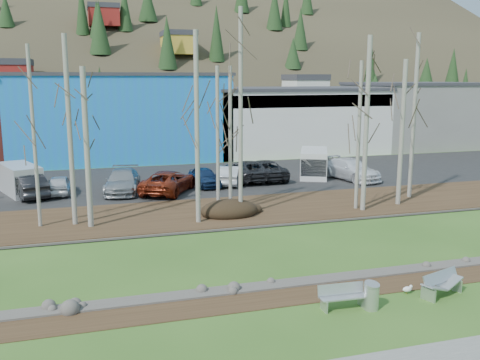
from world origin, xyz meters
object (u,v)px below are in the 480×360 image
object	(u,v)px
car_7	(351,169)
van_grey	(21,180)
litter_bin	(371,297)
car_4	(205,177)
car_6	(247,170)
bench_damaged	(441,284)
car_0	(60,185)
seagull	(408,289)
car_3	(123,181)
van_white	(314,163)
car_5	(230,175)
car_1	(28,185)
bench_intact	(343,297)
car_8	(263,170)
car_2	(168,182)

from	to	relation	value
car_7	van_grey	distance (m)	23.81
litter_bin	car_4	bearing A→B (deg)	92.43
litter_bin	car_6	size ratio (longest dim) A/B	0.16
bench_damaged	car_0	size ratio (longest dim) A/B	0.53
car_7	van_grey	world-z (taller)	van_grey
seagull	car_6	xyz separation A→B (m)	(0.66, 22.14, 0.73)
car_3	car_4	xyz separation A→B (m)	(5.83, 0.45, -0.11)
seagull	van_white	bearing A→B (deg)	73.25
car_5	van_grey	size ratio (longest dim) A/B	0.86
car_7	bench_damaged	bearing A→B (deg)	-122.16
seagull	car_3	world-z (taller)	car_3
litter_bin	car_3	world-z (taller)	car_3
bench_damaged	car_1	world-z (taller)	car_1
car_0	car_6	size ratio (longest dim) A/B	0.69
bench_intact	seagull	world-z (taller)	bench_intact
seagull	car_1	distance (m)	25.52
car_4	car_1	bearing A→B (deg)	174.87
bench_intact	car_1	distance (m)	24.34
seagull	car_0	world-z (taller)	car_0
car_3	car_4	world-z (taller)	car_3
bench_intact	car_4	size ratio (longest dim) A/B	0.44
seagull	car_8	distance (m)	22.24
car_3	car_6	size ratio (longest dim) A/B	0.97
bench_intact	car_6	distance (m)	22.89
bench_damaged	litter_bin	size ratio (longest dim) A/B	2.26
car_8	van_white	xyz separation A→B (m)	(4.23, -0.02, 0.29)
van_white	car_6	bearing A→B (deg)	-155.51
car_0	car_4	size ratio (longest dim) A/B	0.97
litter_bin	car_6	world-z (taller)	car_6
bench_intact	car_1	size ratio (longest dim) A/B	0.37
car_5	car_7	distance (m)	9.42
van_white	seagull	bearing A→B (deg)	-80.95
car_1	car_4	size ratio (longest dim) A/B	1.20
seagull	car_2	size ratio (longest dim) A/B	0.08
bench_intact	car_1	bearing A→B (deg)	121.99
car_0	car_7	world-z (taller)	car_7
seagull	van_grey	xyz separation A→B (m)	(-15.35, 21.87, 0.94)
litter_bin	car_2	xyz separation A→B (m)	(-3.78, 20.28, 0.46)
bench_intact	car_8	distance (m)	23.12
car_5	car_7	world-z (taller)	car_7
car_7	car_0	bearing A→B (deg)	164.93
car_4	van_grey	bearing A→B (deg)	169.81
car_6	litter_bin	bearing A→B (deg)	82.26
car_7	van_white	distance (m)	2.96
car_0	car_3	size ratio (longest dim) A/B	0.71
car_3	car_4	bearing A→B (deg)	14.31
car_3	van_white	world-z (taller)	van_white
car_1	van_grey	size ratio (longest dim) A/B	0.97
car_0	van_grey	world-z (taller)	van_grey
car_2	bench_intact	bearing A→B (deg)	127.63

